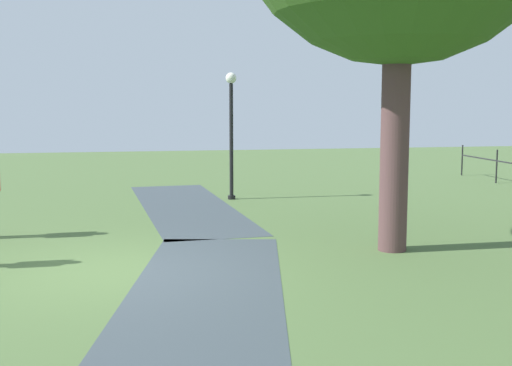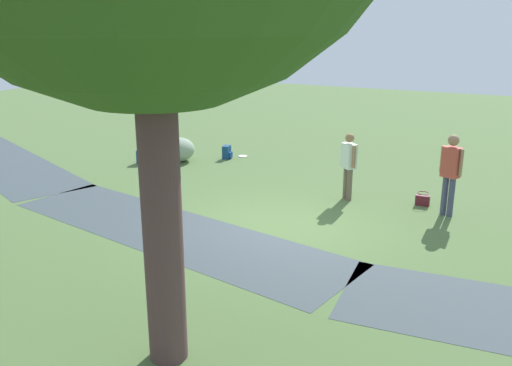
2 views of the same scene
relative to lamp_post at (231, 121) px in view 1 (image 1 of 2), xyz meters
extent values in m
plane|color=#4F693A|center=(7.00, -2.83, -2.05)|extent=(48.00, 48.00, 0.00)
cube|color=#3C464C|center=(0.99, -1.26, -2.04)|extent=(8.13, 2.65, 0.01)
cube|color=#3C464C|center=(8.91, -1.75, -2.04)|extent=(8.25, 3.59, 0.01)
cylinder|color=#533838|center=(6.44, 1.83, -0.03)|extent=(0.48, 0.48, 4.03)
cylinder|color=black|center=(0.00, 0.00, -2.00)|extent=(0.20, 0.20, 0.10)
cylinder|color=black|center=(0.00, 0.00, -0.54)|extent=(0.10, 0.10, 3.01)
sphere|color=white|center=(0.00, 0.00, 1.11)|extent=(0.28, 0.28, 0.28)
cylinder|color=black|center=(-4.00, 8.67, -1.52)|extent=(0.05, 0.05, 1.05)
cylinder|color=black|center=(-1.80, 8.67, -1.52)|extent=(0.05, 0.05, 1.05)
camera|label=1|loc=(17.10, -2.62, 0.55)|focal=46.67mm
camera|label=2|loc=(2.71, 6.81, 2.11)|focal=38.59mm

